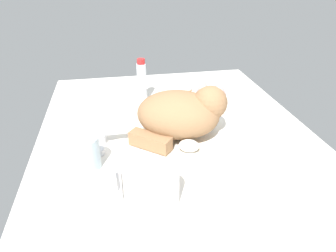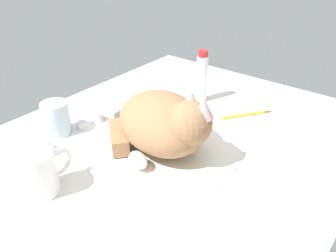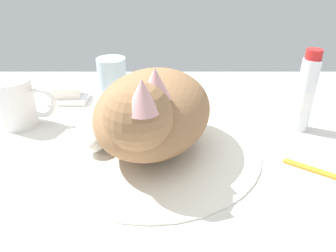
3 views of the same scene
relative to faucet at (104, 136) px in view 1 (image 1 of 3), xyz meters
The scene contains 10 objects.
ground_plane 21.89cm from the faucet, 90.00° to the right, with size 110.00×82.50×3.00cm, color silver.
sink_basin 21.66cm from the faucet, 90.00° to the right, with size 36.84×36.84×0.68cm, color white.
faucet is the anchor object (origin of this frame).
cat 23.60cm from the faucet, 91.19° to the right, with size 25.30×30.01×16.62cm.
coffee_mug 29.77cm from the faucet, 155.29° to the right, with size 11.63×7.29×9.45cm.
rinse_cup 11.97cm from the faucet, 159.12° to the left, with size 6.89×6.89×8.60cm.
soap_dish 20.73cm from the faucet, behind, with size 9.00×6.40×1.20cm, color white.
soap_bar 20.67cm from the faucet, behind, with size 6.10×4.16×2.44cm, color white.
toothpaste_bottle 31.84cm from the faucet, 26.71° to the right, with size 3.43×3.43×15.74cm.
toothbrush 41.64cm from the faucet, 46.64° to the right, with size 12.95×9.61×1.60cm.
Camera 1 is at (-77.60, 17.18, 47.40)cm, focal length 32.96 mm.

